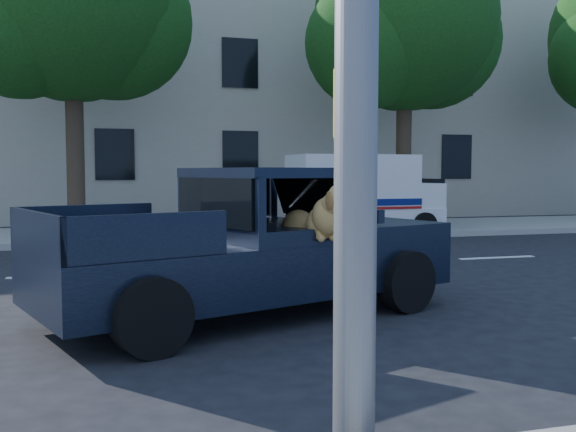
# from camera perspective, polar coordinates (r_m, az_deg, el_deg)

# --- Properties ---
(ground) EXTENTS (120.00, 120.00, 0.00)m
(ground) POSITION_cam_1_polar(r_m,az_deg,el_deg) (8.20, 7.94, -7.82)
(ground) COLOR black
(ground) RESTS_ON ground
(far_sidewalk) EXTENTS (60.00, 4.00, 0.15)m
(far_sidewalk) POSITION_cam_1_polar(r_m,az_deg,el_deg) (16.94, -4.64, -1.43)
(far_sidewalk) COLOR gray
(far_sidewalk) RESTS_ON ground
(lane_stripes) EXTENTS (21.60, 0.14, 0.01)m
(lane_stripes) POSITION_cam_1_polar(r_m,az_deg,el_deg) (12.07, 10.17, -4.01)
(lane_stripes) COLOR silver
(lane_stripes) RESTS_ON ground
(street_tree_left) EXTENTS (6.00, 5.20, 8.60)m
(street_tree_left) POSITION_cam_1_polar(r_m,az_deg,el_deg) (17.46, -18.54, 17.17)
(street_tree_left) COLOR #332619
(street_tree_left) RESTS_ON ground
(street_tree_mid) EXTENTS (6.00, 5.20, 8.60)m
(street_tree_mid) POSITION_cam_1_polar(r_m,az_deg,el_deg) (19.30, 10.43, 16.01)
(street_tree_mid) COLOR #332619
(street_tree_mid) RESTS_ON ground
(building_main) EXTENTS (26.00, 6.00, 9.00)m
(building_main) POSITION_cam_1_polar(r_m,az_deg,el_deg) (24.81, -1.08, 10.54)
(building_main) COLOR #BDB39C
(building_main) RESTS_ON ground
(pickup_truck) EXTENTS (5.13, 3.33, 1.71)m
(pickup_truck) POSITION_cam_1_polar(r_m,az_deg,el_deg) (7.40, -3.86, -4.52)
(pickup_truck) COLOR black
(pickup_truck) RESTS_ON ground
(mail_truck) EXTENTS (3.87, 2.04, 2.09)m
(mail_truck) POSITION_cam_1_polar(r_m,az_deg,el_deg) (16.73, 6.50, 1.37)
(mail_truck) COLOR silver
(mail_truck) RESTS_ON ground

